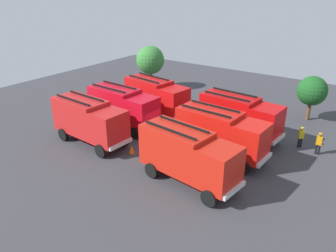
{
  "coord_description": "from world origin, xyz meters",
  "views": [
    {
      "loc": [
        14.81,
        -21.0,
        12.52
      ],
      "look_at": [
        0.0,
        0.0,
        1.4
      ],
      "focal_mm": 35.08,
      "sensor_mm": 36.0,
      "label": 1
    }
  ],
  "objects_px": {
    "fire_truck_5": "(240,115)",
    "fire_truck_4": "(156,96)",
    "firefighter_1": "(319,142)",
    "fire_truck_3": "(221,132)",
    "firefighter_2": "(183,101)",
    "tree_1": "(312,91)",
    "firefighter_4": "(301,136)",
    "fire_truck_2": "(123,106)",
    "firefighter_3": "(160,145)",
    "firefighter_0": "(232,113)",
    "fire_truck_0": "(89,119)",
    "traffic_cone_0": "(132,149)",
    "fire_truck_1": "(188,154)",
    "tree_0": "(150,60)"
  },
  "relations": [
    {
      "from": "tree_0",
      "to": "firefighter_2",
      "type": "bearing_deg",
      "value": -28.48
    },
    {
      "from": "fire_truck_0",
      "to": "firefighter_1",
      "type": "height_order",
      "value": "fire_truck_0"
    },
    {
      "from": "fire_truck_5",
      "to": "firefighter_4",
      "type": "relative_size",
      "value": 4.13
    },
    {
      "from": "fire_truck_2",
      "to": "firefighter_1",
      "type": "distance_m",
      "value": 17.08
    },
    {
      "from": "fire_truck_0",
      "to": "fire_truck_5",
      "type": "height_order",
      "value": "same"
    },
    {
      "from": "fire_truck_1",
      "to": "fire_truck_3",
      "type": "xyz_separation_m",
      "value": [
        0.14,
        4.48,
        0.0
      ]
    },
    {
      "from": "firefighter_4",
      "to": "firefighter_1",
      "type": "bearing_deg",
      "value": -148.77
    },
    {
      "from": "fire_truck_5",
      "to": "tree_0",
      "type": "distance_m",
      "value": 17.26
    },
    {
      "from": "firefighter_3",
      "to": "firefighter_4",
      "type": "bearing_deg",
      "value": 90.61
    },
    {
      "from": "fire_truck_1",
      "to": "firefighter_1",
      "type": "bearing_deg",
      "value": 62.68
    },
    {
      "from": "firefighter_4",
      "to": "traffic_cone_0",
      "type": "relative_size",
      "value": 2.76
    },
    {
      "from": "traffic_cone_0",
      "to": "firefighter_4",
      "type": "bearing_deg",
      "value": 39.47
    },
    {
      "from": "tree_0",
      "to": "traffic_cone_0",
      "type": "bearing_deg",
      "value": -56.99
    },
    {
      "from": "firefighter_1",
      "to": "firefighter_3",
      "type": "distance_m",
      "value": 12.61
    },
    {
      "from": "tree_1",
      "to": "firefighter_1",
      "type": "bearing_deg",
      "value": -70.62
    },
    {
      "from": "tree_1",
      "to": "firefighter_0",
      "type": "bearing_deg",
      "value": -139.79
    },
    {
      "from": "fire_truck_5",
      "to": "firefighter_2",
      "type": "distance_m",
      "value": 8.55
    },
    {
      "from": "fire_truck_4",
      "to": "firefighter_0",
      "type": "distance_m",
      "value": 7.75
    },
    {
      "from": "firefighter_3",
      "to": "fire_truck_2",
      "type": "bearing_deg",
      "value": -155.52
    },
    {
      "from": "fire_truck_2",
      "to": "firefighter_4",
      "type": "distance_m",
      "value": 15.79
    },
    {
      "from": "fire_truck_5",
      "to": "fire_truck_1",
      "type": "bearing_deg",
      "value": -84.56
    },
    {
      "from": "fire_truck_3",
      "to": "firefighter_0",
      "type": "relative_size",
      "value": 4.28
    },
    {
      "from": "fire_truck_3",
      "to": "firefighter_2",
      "type": "height_order",
      "value": "fire_truck_3"
    },
    {
      "from": "fire_truck_0",
      "to": "firefighter_3",
      "type": "distance_m",
      "value": 6.52
    },
    {
      "from": "tree_0",
      "to": "tree_1",
      "type": "xyz_separation_m",
      "value": [
        19.49,
        0.58,
        -0.7
      ]
    },
    {
      "from": "fire_truck_5",
      "to": "fire_truck_4",
      "type": "bearing_deg",
      "value": -176.22
    },
    {
      "from": "fire_truck_0",
      "to": "firefighter_3",
      "type": "height_order",
      "value": "fire_truck_0"
    },
    {
      "from": "fire_truck_5",
      "to": "firefighter_3",
      "type": "distance_m",
      "value": 7.77
    },
    {
      "from": "fire_truck_2",
      "to": "firefighter_0",
      "type": "distance_m",
      "value": 10.56
    },
    {
      "from": "fire_truck_0",
      "to": "firefighter_4",
      "type": "height_order",
      "value": "fire_truck_0"
    },
    {
      "from": "fire_truck_0",
      "to": "fire_truck_2",
      "type": "bearing_deg",
      "value": 93.17
    },
    {
      "from": "fire_truck_5",
      "to": "traffic_cone_0",
      "type": "height_order",
      "value": "fire_truck_5"
    },
    {
      "from": "firefighter_0",
      "to": "traffic_cone_0",
      "type": "height_order",
      "value": "firefighter_0"
    },
    {
      "from": "firefighter_2",
      "to": "tree_1",
      "type": "relative_size",
      "value": 0.39
    },
    {
      "from": "firefighter_4",
      "to": "fire_truck_4",
      "type": "bearing_deg",
      "value": 52.22
    },
    {
      "from": "firefighter_0",
      "to": "traffic_cone_0",
      "type": "xyz_separation_m",
      "value": [
        -3.76,
        -10.54,
        -0.63
      ]
    },
    {
      "from": "firefighter_1",
      "to": "fire_truck_5",
      "type": "bearing_deg",
      "value": -85.7
    },
    {
      "from": "tree_1",
      "to": "traffic_cone_0",
      "type": "distance_m",
      "value": 18.58
    },
    {
      "from": "fire_truck_2",
      "to": "firefighter_0",
      "type": "height_order",
      "value": "fire_truck_2"
    },
    {
      "from": "fire_truck_1",
      "to": "firefighter_4",
      "type": "bearing_deg",
      "value": 70.52
    },
    {
      "from": "firefighter_2",
      "to": "tree_1",
      "type": "xyz_separation_m",
      "value": [
        11.8,
        4.76,
        2.03
      ]
    },
    {
      "from": "firefighter_3",
      "to": "firefighter_4",
      "type": "height_order",
      "value": "firefighter_4"
    },
    {
      "from": "fire_truck_0",
      "to": "firefighter_0",
      "type": "distance_m",
      "value": 13.63
    },
    {
      "from": "fire_truck_0",
      "to": "firefighter_2",
      "type": "relative_size",
      "value": 4.25
    },
    {
      "from": "firefighter_2",
      "to": "tree_1",
      "type": "height_order",
      "value": "tree_1"
    },
    {
      "from": "fire_truck_1",
      "to": "firefighter_2",
      "type": "distance_m",
      "value": 14.3
    },
    {
      "from": "tree_0",
      "to": "traffic_cone_0",
      "type": "xyz_separation_m",
      "value": [
        9.75,
        -15.01,
        -3.38
      ]
    },
    {
      "from": "fire_truck_5",
      "to": "tree_0",
      "type": "height_order",
      "value": "tree_0"
    },
    {
      "from": "firefighter_0",
      "to": "fire_truck_0",
      "type": "bearing_deg",
      "value": -0.6
    },
    {
      "from": "fire_truck_2",
      "to": "fire_truck_3",
      "type": "height_order",
      "value": "same"
    }
  ]
}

